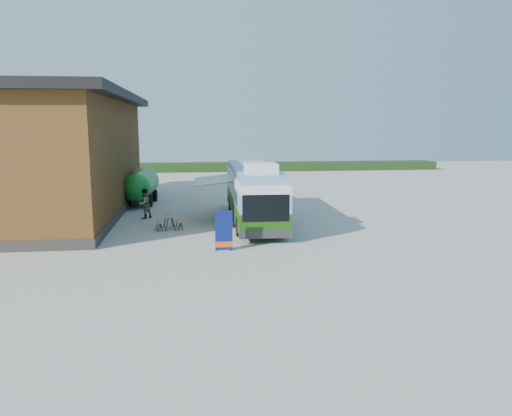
{
  "coord_description": "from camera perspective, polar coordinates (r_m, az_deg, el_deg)",
  "views": [
    {
      "loc": [
        -1.95,
        -22.44,
        5.52
      ],
      "look_at": [
        1.06,
        2.08,
        1.4
      ],
      "focal_mm": 35.0,
      "sensor_mm": 36.0,
      "label": 1
    }
  ],
  "objects": [
    {
      "name": "person_a",
      "position": [
        33.09,
        -2.63,
        1.25
      ],
      "size": [
        0.68,
        0.55,
        1.6
      ],
      "primitive_type": "imported",
      "rotation": [
        0.0,
        0.0,
        0.33
      ],
      "color": "#999999",
      "rests_on": "ground"
    },
    {
      "name": "picnic_table",
      "position": [
        27.1,
        -9.9,
        -1.21
      ],
      "size": [
        1.49,
        1.37,
        0.76
      ],
      "rotation": [
        0.0,
        0.0,
        0.16
      ],
      "color": "#AA7950",
      "rests_on": "ground"
    },
    {
      "name": "ground",
      "position": [
        23.19,
        -1.98,
        -4.31
      ],
      "size": [
        100.0,
        100.0,
        0.0
      ],
      "primitive_type": "plane",
      "color": "#BCB7AD",
      "rests_on": "ground"
    },
    {
      "name": "hedge",
      "position": [
        61.46,
        2.34,
        4.78
      ],
      "size": [
        40.0,
        3.0,
        1.0
      ],
      "primitive_type": "cube",
      "color": "#264419",
      "rests_on": "ground"
    },
    {
      "name": "barn",
      "position": [
        33.6,
        -21.84,
        5.5
      ],
      "size": [
        9.6,
        21.2,
        7.5
      ],
      "color": "brown",
      "rests_on": "ground"
    },
    {
      "name": "bus",
      "position": [
        28.73,
        -0.28,
        1.9
      ],
      "size": [
        2.73,
        11.89,
        3.64
      ],
      "rotation": [
        0.0,
        0.0,
        -0.02
      ],
      "color": "#245F0F",
      "rests_on": "ground"
    },
    {
      "name": "awning",
      "position": [
        28.91,
        -4.5,
        3.76
      ],
      "size": [
        2.45,
        3.92,
        0.49
      ],
      "rotation": [
        0.0,
        0.0,
        -0.02
      ],
      "color": "white",
      "rests_on": "ground"
    },
    {
      "name": "slurry_tanker",
      "position": [
        36.0,
        -12.95,
        2.59
      ],
      "size": [
        2.14,
        6.39,
        2.36
      ],
      "rotation": [
        0.0,
        0.0,
        -0.06
      ],
      "color": "#167A26",
      "rests_on": "ground"
    },
    {
      "name": "person_b",
      "position": [
        30.45,
        -12.63,
        0.48
      ],
      "size": [
        1.09,
        1.08,
        1.77
      ],
      "primitive_type": "imported",
      "rotation": [
        0.0,
        0.0,
        -2.37
      ],
      "color": "#999999",
      "rests_on": "ground"
    },
    {
      "name": "banner",
      "position": [
        22.13,
        -3.69,
        -3.03
      ],
      "size": [
        0.79,
        0.19,
        1.81
      ],
      "rotation": [
        0.0,
        0.0,
        -0.02
      ],
      "color": "#0B1759",
      "rests_on": "ground"
    }
  ]
}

